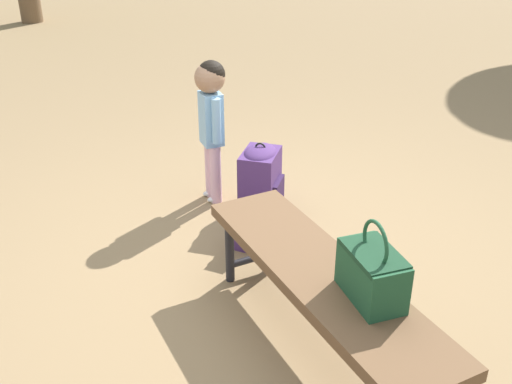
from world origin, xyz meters
The scene contains 6 objects.
ground_plane centered at (0.00, 0.00, 0.00)m, with size 40.00×40.00×0.00m, color #8C704C.
park_bench centered at (-0.66, -0.01, 0.39)m, with size 1.65×0.69×0.45m.
handbag centered at (-0.89, -0.13, 0.58)m, with size 0.33×0.20×0.37m.
child_standing centered at (1.00, 0.13, 0.66)m, with size 0.27×0.20×0.99m.
backpack_large centered at (0.71, -0.13, 0.25)m, with size 0.38×0.35×0.51m.
backpack_small centered at (0.32, 0.07, 0.14)m, with size 0.21×0.20×0.28m.
Camera 1 is at (-2.76, 0.92, 2.03)m, focal length 42.79 mm.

